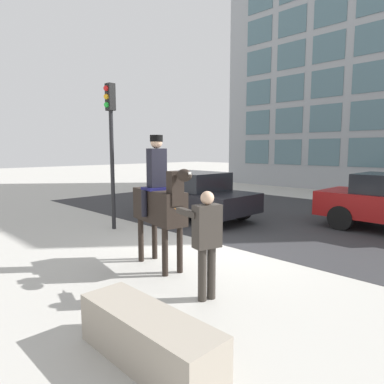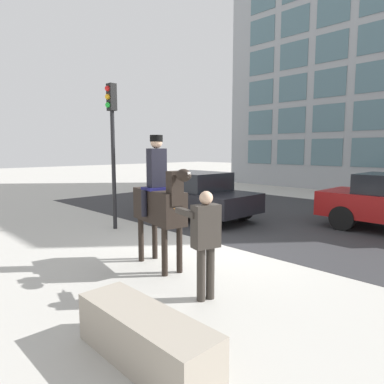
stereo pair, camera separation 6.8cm
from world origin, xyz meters
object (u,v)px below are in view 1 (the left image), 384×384
at_px(traffic_light, 111,133).
at_px(street_car_near_lane, 194,195).
at_px(mounted_horse_lead, 160,201).
at_px(pedestrian_bystander, 206,237).
at_px(planter_ledge, 148,338).

bearing_deg(traffic_light, street_car_near_lane, 79.21).
relative_size(mounted_horse_lead, street_car_near_lane, 0.62).
distance_m(pedestrian_bystander, street_car_near_lane, 6.13).
xyz_separation_m(street_car_near_lane, traffic_light, (-0.52, -2.71, 1.91)).
bearing_deg(traffic_light, mounted_horse_lead, -17.56).
distance_m(street_car_near_lane, traffic_light, 3.35).
bearing_deg(planter_ledge, traffic_light, 151.39).
height_order(street_car_near_lane, planter_ledge, street_car_near_lane).
height_order(mounted_horse_lead, pedestrian_bystander, mounted_horse_lead).
height_order(pedestrian_bystander, planter_ledge, pedestrian_bystander).
height_order(street_car_near_lane, traffic_light, traffic_light).
bearing_deg(mounted_horse_lead, street_car_near_lane, 137.85).
height_order(pedestrian_bystander, traffic_light, traffic_light).
bearing_deg(mounted_horse_lead, traffic_light, 172.92).
xyz_separation_m(pedestrian_bystander, street_car_near_lane, (-4.46, 4.21, -0.18)).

